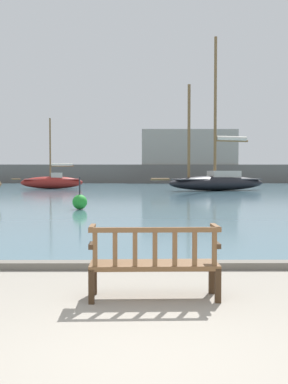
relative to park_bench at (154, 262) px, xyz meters
The scene contains 8 objects.
ground_plane 2.04m from the park_bench, 94.77° to the right, with size 160.00×160.00×0.00m, color gray.
harbor_water 42.03m from the park_bench, 90.22° to the left, with size 100.00×80.00×0.08m, color slate.
quay_edge_kerb 1.93m from the park_bench, 95.02° to the left, with size 40.00×0.30×0.12m, color slate.
park_bench is the anchor object (origin of this frame).
sailboat_distant_harbor 37.76m from the park_bench, 102.38° to the left, with size 6.25×2.37×6.26m.
sailboat_outer_port 33.10m from the park_bench, 79.67° to the left, with size 9.69×4.95×12.19m.
channel_buoy 13.55m from the park_bench, 101.19° to the left, with size 0.59×0.59×1.29m.
far_breakwater 59.54m from the park_bench, 88.42° to the left, with size 52.45×2.40×7.31m.
Camera 1 is at (0.01, -3.96, 1.59)m, focal length 45.00 mm.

